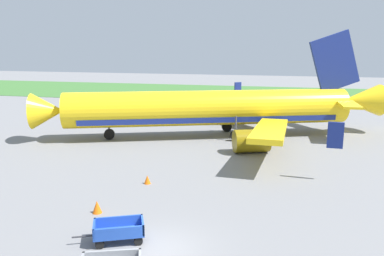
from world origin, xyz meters
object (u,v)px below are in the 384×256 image
at_px(traffic_cone_mid_apron, 97,207).
at_px(traffic_cone_near_plane, 147,180).
at_px(airplane, 218,109).
at_px(baggage_cart_second_in_row, 119,230).

bearing_deg(traffic_cone_mid_apron, traffic_cone_near_plane, 77.10).
xyz_separation_m(airplane, traffic_cone_near_plane, (-2.48, -15.61, -2.74)).
distance_m(airplane, traffic_cone_near_plane, 16.04).
bearing_deg(airplane, traffic_cone_near_plane, -99.03).
bearing_deg(airplane, traffic_cone_mid_apron, -100.03).
bearing_deg(baggage_cart_second_in_row, traffic_cone_mid_apron, 132.50).
distance_m(baggage_cart_second_in_row, traffic_cone_mid_apron, 3.91).
bearing_deg(airplane, baggage_cart_second_in_row, -92.57).
relative_size(airplane, traffic_cone_near_plane, 58.27).
relative_size(baggage_cart_second_in_row, traffic_cone_near_plane, 5.67).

